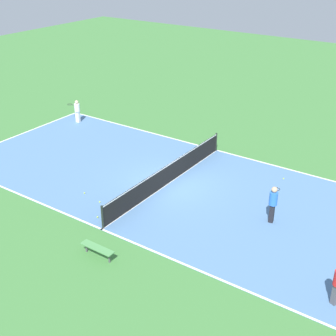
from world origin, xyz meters
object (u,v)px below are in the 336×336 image
(player_near_white, at_px, (77,110))
(player_near_blue, at_px, (273,202))
(bench, at_px, (97,249))
(tennis_net, at_px, (168,174))
(tennis_ball_left_sideline, at_px, (100,202))
(tennis_ball_midcourt, at_px, (98,217))
(tennis_ball_far_baseline, at_px, (84,193))
(tennis_ball_right_alley, at_px, (284,179))

(player_near_white, xyz_separation_m, player_near_blue, (4.10, 15.72, 0.13))
(bench, relative_size, player_near_blue, 0.87)
(tennis_net, relative_size, player_near_blue, 5.76)
(bench, xyz_separation_m, tennis_ball_left_sideline, (-3.14, -2.73, -0.33))
(player_near_blue, relative_size, tennis_ball_left_sideline, 25.43)
(tennis_ball_midcourt, bearing_deg, tennis_ball_left_sideline, -142.24)
(tennis_net, xyz_separation_m, tennis_ball_midcourt, (4.45, -0.76, -0.53))
(player_near_white, distance_m, tennis_ball_far_baseline, 10.06)
(player_near_white, relative_size, tennis_ball_far_baseline, 22.44)
(tennis_ball_far_baseline, distance_m, tennis_ball_left_sideline, 1.22)
(tennis_net, xyz_separation_m, player_near_white, (-3.77, -9.99, 0.30))
(tennis_ball_right_alley, xyz_separation_m, tennis_ball_left_sideline, (7.18, -6.23, 0.00))
(tennis_net, relative_size, tennis_ball_far_baseline, 146.35)
(tennis_ball_left_sideline, bearing_deg, tennis_net, 155.15)
(tennis_ball_far_baseline, bearing_deg, tennis_ball_midcourt, 57.83)
(tennis_ball_right_alley, height_order, tennis_ball_left_sideline, same)
(tennis_net, distance_m, player_near_blue, 5.76)
(tennis_net, distance_m, tennis_ball_midcourt, 4.54)
(tennis_ball_far_baseline, height_order, tennis_ball_midcourt, same)
(tennis_net, height_order, tennis_ball_midcourt, tennis_net)
(tennis_ball_midcourt, bearing_deg, tennis_ball_right_alley, 146.64)
(tennis_ball_midcourt, bearing_deg, tennis_net, 170.31)
(bench, distance_m, tennis_ball_left_sideline, 4.18)
(player_near_blue, bearing_deg, bench, 131.93)
(player_near_blue, xyz_separation_m, tennis_ball_right_alley, (-4.12, -1.08, -0.96))
(player_near_white, relative_size, player_near_blue, 0.88)
(player_near_white, height_order, tennis_ball_left_sideline, player_near_white)
(tennis_net, height_order, player_near_white, player_near_white)
(bench, bearing_deg, tennis_net, 100.07)
(bench, bearing_deg, player_near_blue, 53.61)
(tennis_net, height_order, tennis_ball_left_sideline, tennis_net)
(tennis_ball_right_alley, bearing_deg, tennis_ball_far_baseline, -46.84)
(tennis_net, distance_m, tennis_ball_right_alley, 6.03)
(bench, distance_m, player_near_blue, 7.74)
(player_near_white, distance_m, tennis_ball_right_alley, 14.67)
(tennis_ball_midcourt, height_order, tennis_ball_left_sideline, same)
(player_near_blue, height_order, tennis_ball_far_baseline, player_near_blue)
(player_near_blue, distance_m, tennis_ball_far_baseline, 9.02)
(bench, height_order, tennis_ball_right_alley, bench)
(tennis_net, relative_size, bench, 6.65)
(tennis_ball_right_alley, height_order, tennis_ball_midcourt, same)
(tennis_ball_far_baseline, relative_size, tennis_ball_midcourt, 1.00)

